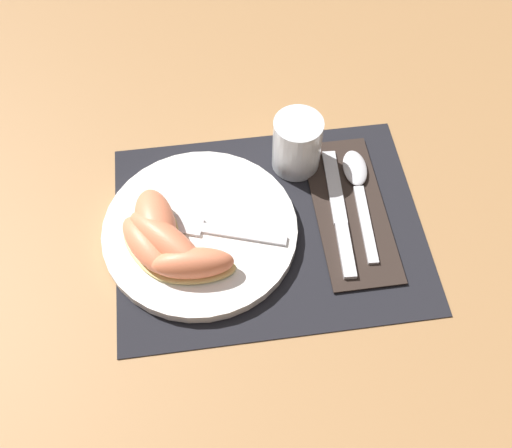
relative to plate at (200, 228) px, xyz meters
The scene contains 12 objects.
ground_plane 0.09m from the plate, ahead, with size 3.00×3.00×0.00m, color #A37547.
placemat 0.09m from the plate, ahead, with size 0.41×0.32×0.00m.
plate is the anchor object (origin of this frame).
juice_glass 0.18m from the plate, 33.48° to the left, with size 0.07×0.07×0.09m.
napkin 0.21m from the plate, ahead, with size 0.10×0.24×0.00m.
knife 0.19m from the plate, ahead, with size 0.03×0.21×0.01m.
spoon 0.23m from the plate, 11.38° to the left, with size 0.04×0.19×0.01m.
fork 0.02m from the plate, 44.04° to the right, with size 0.18×0.08×0.00m.
citrus_wedge_0 0.06m from the plate, behind, with size 0.07×0.11×0.04m.
citrus_wedge_1 0.08m from the plate, 154.10° to the right, with size 0.09×0.11×0.04m.
citrus_wedge_2 0.06m from the plate, 139.67° to the right, with size 0.12×0.13×0.05m.
citrus_wedge_3 0.07m from the plate, 100.36° to the right, with size 0.11×0.05×0.04m.
Camera 1 is at (-0.08, -0.42, 0.68)m, focal length 42.00 mm.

